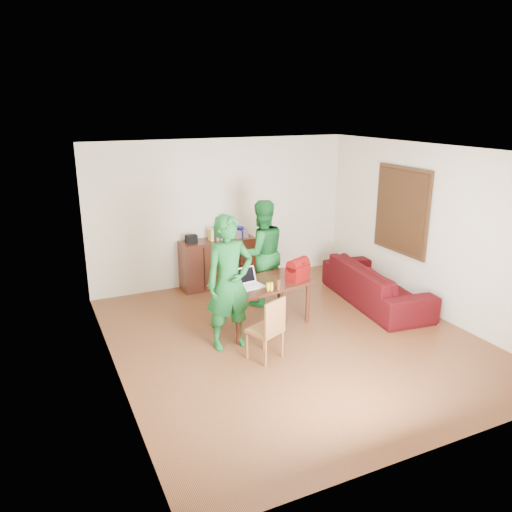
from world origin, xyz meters
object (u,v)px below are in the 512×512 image
person_far (261,253)px  bottle (278,284)px  chair (266,341)px  person_near (229,283)px  sofa (376,284)px  red_bag (298,271)px  laptop (251,284)px  table (262,288)px

person_far → bottle: bearing=77.8°
chair → person_near: bearing=94.2°
sofa → red_bag: bearing=100.2°
chair → person_far: person_far is taller
person_near → laptop: (0.48, 0.36, -0.21)m
person_near → person_far: bearing=47.0°
person_near → bottle: (0.80, 0.09, -0.17)m
person_far → sofa: 2.04m
chair → laptop: 1.04m
chair → person_far: (0.79, 1.79, 0.64)m
bottle → red_bag: red_bag is taller
table → person_near: bearing=-158.6°
chair → bottle: 0.97m
red_bag → person_far: bearing=78.0°
laptop → chair: bearing=-110.7°
person_near → bottle: person_near is taller
chair → person_near: size_ratio=0.47×
laptop → bottle: laptop is taller
person_near → person_far: 1.64m
chair → red_bag: bearing=18.9°
table → red_bag: 0.62m
person_near → person_far: (1.07, 1.24, -0.05)m
table → sofa: table is taller
laptop → sofa: bearing=-6.9°
red_bag → table: bearing=145.9°
person_far → bottle: 1.18m
person_near → laptop: size_ratio=4.71×
person_near → laptop: person_near is taller
person_near → sofa: 2.96m
table → bottle: size_ratio=8.94×
person_far → laptop: size_ratio=4.48×
chair → bottle: chair is taller
table → sofa: (2.16, -0.00, -0.27)m
laptop → sofa: 2.41m
chair → table: bearing=44.0°
person_near → laptop: bearing=34.8°
chair → person_near: (-0.29, 0.55, 0.69)m
sofa → table: bearing=96.7°
bottle → chair: bearing=-128.9°
person_far → laptop: 1.07m
table → sofa: 2.18m
chair → sofa: (2.57, 0.99, 0.08)m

